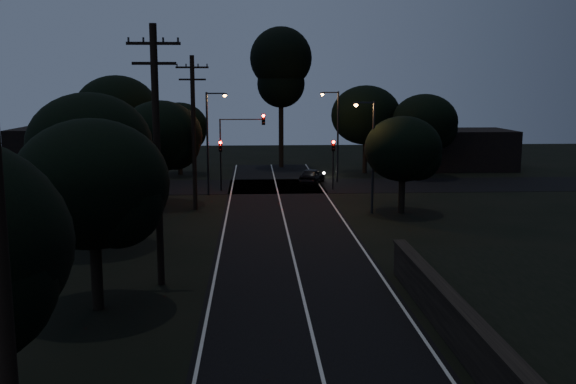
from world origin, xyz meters
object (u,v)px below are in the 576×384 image
signal_left (221,156)px  streetlight_b (336,130)px  signal_mast (241,138)px  streetlight_a (210,136)px  car (312,176)px  streetlight_c (371,149)px  signal_right (333,155)px  tall_pine (281,67)px  utility_pole_mid (157,152)px  utility_pole_far (194,130)px

signal_left → streetlight_b: size_ratio=0.51×
signal_mast → streetlight_a: (-2.39, -1.99, 0.30)m
streetlight_b → car: bearing=-165.4°
streetlight_b → streetlight_c: 14.01m
signal_left → signal_right: (9.20, 0.00, 0.00)m
signal_mast → streetlight_b: size_ratio=0.78×
signal_mast → streetlight_a: streetlight_a is taller
signal_left → signal_mast: signal_mast is taller
signal_right → signal_mast: 7.66m
tall_pine → signal_right: size_ratio=3.53×
streetlight_c → car: 14.19m
tall_pine → signal_left: size_ratio=3.53×
signal_left → streetlight_a: size_ratio=0.51×
signal_left → signal_mast: bearing=0.1°
utility_pole_mid → signal_right: bearing=67.0°
streetlight_c → car: streetlight_c is taller
streetlight_b → streetlight_c: size_ratio=1.07×
utility_pole_mid → signal_mast: utility_pole_mid is taller
streetlight_b → car: size_ratio=2.02×
signal_mast → car: 7.92m
streetlight_c → signal_right: bearing=97.0°
utility_pole_far → streetlight_b: size_ratio=1.31×
signal_mast → tall_pine: bearing=75.4°
streetlight_a → streetlight_b: 12.19m
signal_left → signal_right: bearing=0.0°
signal_mast → streetlight_a: size_ratio=0.78×
signal_mast → utility_pole_mid: bearing=-97.0°
utility_pole_mid → tall_pine: 40.88m
signal_left → streetlight_b: 10.84m
utility_pole_far → signal_left: bearing=80.1°
streetlight_a → signal_mast: bearing=39.8°
utility_pole_far → car: utility_pole_far is taller
utility_pole_far → streetlight_a: utility_pole_far is taller
car → utility_pole_far: bearing=70.9°
streetlight_b → streetlight_c: streetlight_b is taller
streetlight_a → streetlight_c: streetlight_a is taller
utility_pole_far → tall_pine: bearing=73.1°
signal_mast → streetlight_b: bearing=26.0°
utility_pole_far → streetlight_b: 16.51m
utility_pole_mid → signal_right: utility_pole_mid is taller
signal_right → signal_mast: bearing=180.0°
tall_pine → utility_pole_mid: bearing=-99.9°
utility_pole_mid → signal_left: utility_pole_mid is taller
utility_pole_far → tall_pine: (7.00, 23.00, 4.93)m
tall_pine → car: 15.27m
utility_pole_far → signal_right: utility_pole_far is taller
car → streetlight_a: bearing=52.3°
utility_pole_mid → streetlight_a: (0.69, 23.00, -1.10)m
utility_pole_mid → utility_pole_far: 17.00m
tall_pine → signal_mast: (-3.91, -15.01, -6.08)m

